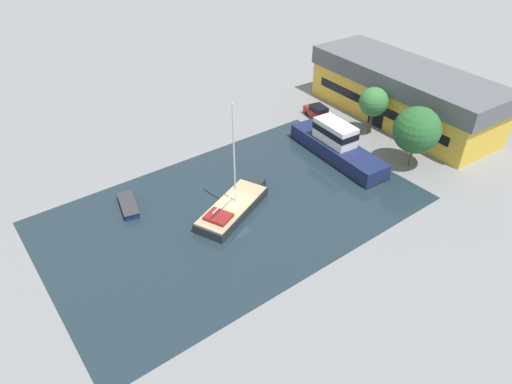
{
  "coord_description": "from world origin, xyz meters",
  "views": [
    {
      "loc": [
        28.98,
        -19.29,
        27.06
      ],
      "look_at": [
        0.0,
        2.64,
        1.0
      ],
      "focal_mm": 32.0,
      "sensor_mm": 36.0,
      "label": 1
    }
  ],
  "objects": [
    {
      "name": "ground_plane",
      "position": [
        0.0,
        0.0,
        0.0
      ],
      "size": [
        440.0,
        440.0,
        0.0
      ],
      "primitive_type": "plane",
      "color": "gray"
    },
    {
      "name": "small_dinghy",
      "position": [
        -6.4,
        -8.0,
        0.34
      ],
      "size": [
        4.33,
        2.37,
        0.66
      ],
      "rotation": [
        0.0,
        0.0,
        4.48
      ],
      "color": "#19234C",
      "rests_on": "water_canal"
    },
    {
      "name": "sailboat_moored",
      "position": [
        0.17,
        -0.24,
        0.58
      ],
      "size": [
        6.31,
        9.84,
        11.08
      ],
      "rotation": [
        0.0,
        0.0,
        0.41
      ],
      "color": "#23282D",
      "rests_on": "water_canal"
    },
    {
      "name": "motor_cruiser",
      "position": [
        -1.23,
        14.96,
        1.45
      ],
      "size": [
        13.45,
        4.46,
        4.01
      ],
      "rotation": [
        0.0,
        0.0,
        1.49
      ],
      "color": "#19234C",
      "rests_on": "water_canal"
    },
    {
      "name": "warehouse_building",
      "position": [
        -3.32,
        28.72,
        3.48
      ],
      "size": [
        26.18,
        10.46,
        6.86
      ],
      "rotation": [
        0.0,
        0.0,
        -0.06
      ],
      "color": "gold",
      "rests_on": "ground"
    },
    {
      "name": "water_canal",
      "position": [
        0.0,
        0.0,
        0.0
      ],
      "size": [
        21.72,
        35.2,
        0.01
      ],
      "primitive_type": "cube",
      "color": "#1E2D38",
      "rests_on": "ground"
    },
    {
      "name": "quay_tree_near_building",
      "position": [
        5.08,
        20.04,
        4.4
      ],
      "size": [
        5.0,
        5.0,
        6.91
      ],
      "color": "brown",
      "rests_on": "ground"
    },
    {
      "name": "quay_tree_by_water",
      "position": [
        -2.69,
        22.26,
        4.17
      ],
      "size": [
        3.47,
        3.47,
        5.93
      ],
      "color": "brown",
      "rests_on": "ground"
    },
    {
      "name": "parked_car",
      "position": [
        -9.57,
        20.04,
        0.87
      ],
      "size": [
        4.49,
        2.53,
        1.76
      ],
      "rotation": [
        0.0,
        0.0,
        1.4
      ],
      "color": "maroon",
      "rests_on": "ground"
    }
  ]
}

